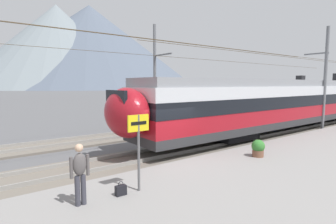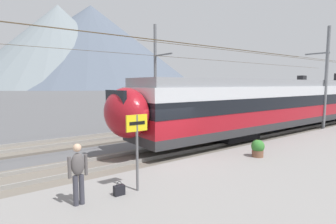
# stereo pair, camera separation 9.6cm
# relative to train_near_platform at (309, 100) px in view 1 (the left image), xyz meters

# --- Properties ---
(ground_plane) EXTENTS (400.00, 400.00, 0.00)m
(ground_plane) POSITION_rel_train_near_platform_xyz_m (-15.32, -1.14, -2.23)
(ground_plane) COLOR #565659
(platform_slab) EXTENTS (120.00, 8.34, 0.29)m
(platform_slab) POSITION_rel_train_near_platform_xyz_m (-15.32, -6.06, -2.09)
(platform_slab) COLOR gray
(platform_slab) RESTS_ON ground
(track_near) EXTENTS (120.00, 3.00, 0.28)m
(track_near) POSITION_rel_train_near_platform_xyz_m (-15.32, 0.00, -2.17)
(track_near) COLOR #6B6359
(track_near) RESTS_ON ground
(track_far) EXTENTS (120.00, 3.00, 0.28)m
(track_far) POSITION_rel_train_near_platform_xyz_m (-15.32, 5.35, -2.17)
(track_far) COLOR #6B6359
(track_far) RESTS_ON ground
(train_near_platform) EXTENTS (35.03, 3.03, 4.27)m
(train_near_platform) POSITION_rel_train_near_platform_xyz_m (0.00, 0.00, 0.00)
(train_near_platform) COLOR #2D2D30
(train_near_platform) RESTS_ON track_near
(train_far_track) EXTENTS (23.97, 2.96, 4.27)m
(train_far_track) POSITION_rel_train_near_platform_xyz_m (5.13, 5.35, -0.01)
(train_far_track) COLOR #2D2D30
(train_far_track) RESTS_ON track_far
(catenary_mast_mid) EXTENTS (46.83, 1.81, 7.82)m
(catenary_mast_mid) POSITION_rel_train_near_platform_xyz_m (-0.80, -1.40, 1.84)
(catenary_mast_mid) COLOR slate
(catenary_mast_mid) RESTS_ON ground
(catenary_mast_far_side) EXTENTS (46.83, 2.40, 8.30)m
(catenary_mast_far_side) POSITION_rel_train_near_platform_xyz_m (-10.26, 7.30, 2.06)
(catenary_mast_far_side) COLOR slate
(catenary_mast_far_side) RESTS_ON ground
(platform_sign) EXTENTS (0.70, 0.08, 2.35)m
(platform_sign) POSITION_rel_train_near_platform_xyz_m (-18.27, -3.67, -0.22)
(platform_sign) COLOR #59595B
(platform_sign) RESTS_ON platform_slab
(passenger_walking) EXTENTS (0.53, 0.22, 1.69)m
(passenger_walking) POSITION_rel_train_near_platform_xyz_m (-20.03, -3.57, -1.00)
(passenger_walking) COLOR #383842
(passenger_walking) RESTS_ON platform_slab
(handbag_beside_passenger) EXTENTS (0.32, 0.18, 0.42)m
(handbag_beside_passenger) POSITION_rel_train_near_platform_xyz_m (-18.88, -3.64, -1.79)
(handbag_beside_passenger) COLOR black
(handbag_beside_passenger) RESTS_ON platform_slab
(potted_plant_platform_edge) EXTENTS (0.58, 0.58, 0.77)m
(potted_plant_platform_edge) POSITION_rel_train_near_platform_xyz_m (-12.02, -3.56, -1.53)
(potted_plant_platform_edge) COLOR brown
(potted_plant_platform_edge) RESTS_ON platform_slab
(mountain_central_peak) EXTENTS (134.80, 134.80, 62.90)m
(mountain_central_peak) POSITION_rel_train_near_platform_xyz_m (31.14, 202.91, 29.22)
(mountain_central_peak) COLOR slate
(mountain_central_peak) RESTS_ON ground
(mountain_right_ridge) EXTENTS (181.93, 181.93, 69.29)m
(mountain_right_ridge) POSITION_rel_train_near_platform_xyz_m (59.65, 211.40, 32.41)
(mountain_right_ridge) COLOR #515B6B
(mountain_right_ridge) RESTS_ON ground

